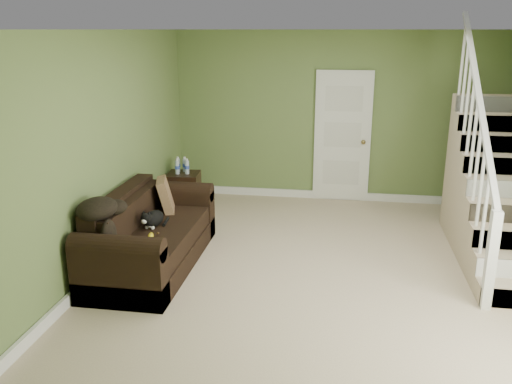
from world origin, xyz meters
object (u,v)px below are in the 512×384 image
(sofa, at_px, (149,238))
(side_table, at_px, (184,190))
(cat, at_px, (153,219))
(banana, at_px, (151,237))

(sofa, height_order, side_table, sofa)
(sofa, xyz_separation_m, cat, (0.05, 0.02, 0.23))
(cat, bearing_deg, banana, -66.33)
(sofa, relative_size, side_table, 2.76)
(cat, height_order, banana, cat)
(sofa, bearing_deg, banana, -65.92)
(sofa, distance_m, side_table, 2.05)
(sofa, xyz_separation_m, banana, (0.16, -0.36, 0.17))
(side_table, height_order, banana, side_table)
(sofa, distance_m, banana, 0.43)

